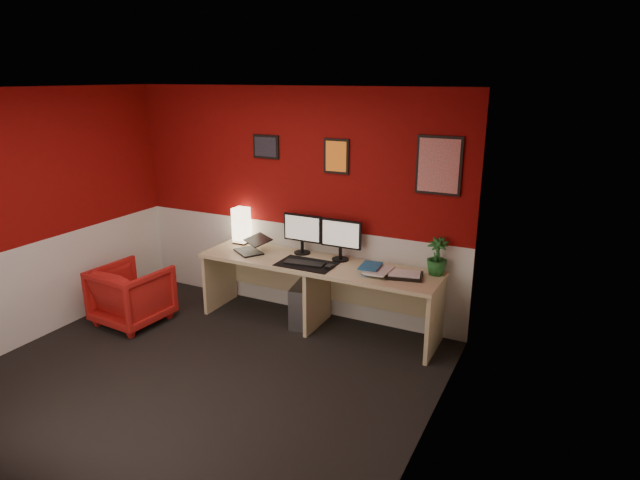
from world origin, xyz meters
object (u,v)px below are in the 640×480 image
at_px(zen_tray, 404,275).
at_px(desk, 317,295).
at_px(laptop, 248,243).
at_px(potted_plant, 437,256).
at_px(shoji_lamp, 241,226).
at_px(pc_tower, 304,304).
at_px(monitor_right, 341,234).
at_px(monitor_left, 302,228).
at_px(armchair, 132,295).

bearing_deg(zen_tray, desk, -179.75).
height_order(desk, zen_tray, zen_tray).
distance_m(laptop, potted_plant, 2.04).
xyz_separation_m(shoji_lamp, zen_tray, (2.04, -0.22, -0.18)).
bearing_deg(pc_tower, monitor_right, 16.93).
bearing_deg(monitor_left, zen_tray, -9.19).
bearing_deg(laptop, shoji_lamp, 168.62).
relative_size(monitor_left, potted_plant, 1.57).
height_order(laptop, armchair, laptop).
relative_size(shoji_lamp, potted_plant, 1.08).
relative_size(shoji_lamp, zen_tray, 1.14).
xyz_separation_m(monitor_right, zen_tray, (0.76, -0.18, -0.28)).
xyz_separation_m(laptop, zen_tray, (1.77, 0.04, -0.09)).
distance_m(laptop, monitor_right, 1.05).
relative_size(desk, laptop, 7.88).
bearing_deg(monitor_right, potted_plant, 1.65).
bearing_deg(potted_plant, desk, -169.89).
bearing_deg(laptop, monitor_left, 56.86).
relative_size(desk, armchair, 3.68).
relative_size(monitor_right, zen_tray, 1.66).
height_order(monitor_left, pc_tower, monitor_left).
bearing_deg(pc_tower, monitor_left, 109.89).
bearing_deg(armchair, laptop, -139.27).
bearing_deg(potted_plant, zen_tray, -140.69).
bearing_deg(laptop, desk, 35.63).
bearing_deg(zen_tray, pc_tower, -179.97).
bearing_deg(desk, armchair, -156.92).
xyz_separation_m(monitor_left, monitor_right, (0.47, -0.02, 0.00)).
distance_m(laptop, armchair, 1.38).
relative_size(shoji_lamp, monitor_left, 0.69).
relative_size(desk, potted_plant, 7.04).
xyz_separation_m(monitor_left, zen_tray, (1.23, -0.20, -0.28)).
distance_m(monitor_left, armchair, 1.99).
distance_m(shoji_lamp, pc_tower, 1.18).
bearing_deg(potted_plant, laptop, -173.00).
distance_m(desk, shoji_lamp, 1.25).
distance_m(shoji_lamp, armchair, 1.41).
bearing_deg(desk, shoji_lamp, 168.30).
distance_m(monitor_right, potted_plant, 1.02).
bearing_deg(monitor_right, armchair, -154.40).
bearing_deg(pc_tower, shoji_lamp, 155.96).
height_order(monitor_right, potted_plant, monitor_right).
bearing_deg(laptop, potted_plant, 40.21).
xyz_separation_m(monitor_left, potted_plant, (1.48, 0.01, -0.11)).
bearing_deg(desk, zen_tray, 0.25).
distance_m(desk, monitor_left, 0.74).
bearing_deg(desk, monitor_right, 45.73).
distance_m(desk, monitor_right, 0.70).
bearing_deg(monitor_right, zen_tray, -13.32).
distance_m(monitor_right, armchair, 2.36).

